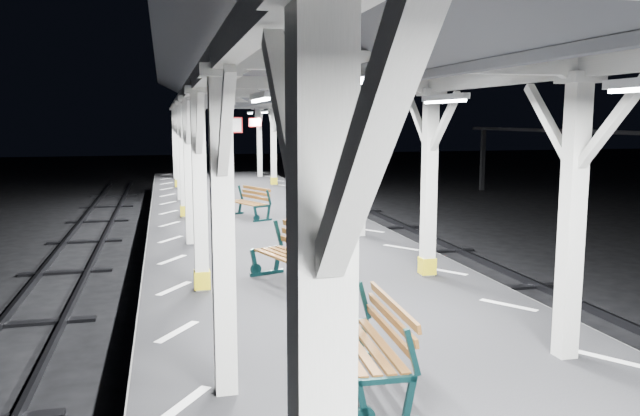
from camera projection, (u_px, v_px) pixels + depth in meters
name	position (u px, v px, depth m)	size (l,w,h in m)	color
ground	(353.00, 385.00, 9.00)	(120.00, 120.00, 0.00)	black
platform	(354.00, 351.00, 8.93)	(6.00, 50.00, 1.00)	black
hazard_stripes_left	(177.00, 332.00, 8.26)	(1.00, 48.00, 0.01)	silver
hazard_stripes_right	(508.00, 305.00, 9.45)	(1.00, 48.00, 0.01)	silver
canopy	(356.00, 62.00, 8.34)	(5.40, 49.00, 4.65)	silver
bench_near	(373.00, 342.00, 6.48)	(0.74, 1.77, 0.94)	black
bench_mid	(297.00, 254.00, 10.55)	(1.22, 1.96, 1.00)	black
bench_far	(251.00, 201.00, 17.79)	(1.17, 1.70, 0.87)	black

